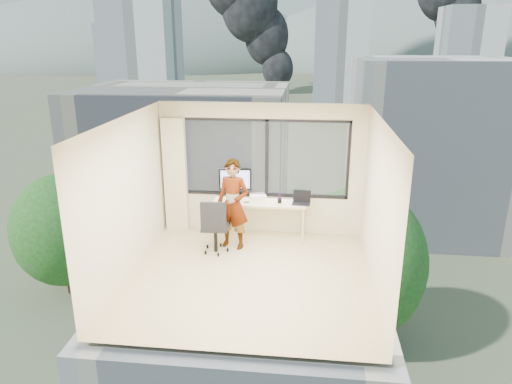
# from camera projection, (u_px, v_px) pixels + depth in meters

# --- Properties ---
(floor) EXTENTS (4.00, 4.00, 0.01)m
(floor) POSITION_uv_depth(u_px,v_px,m) (249.00, 277.00, 7.84)
(floor) COLOR beige
(floor) RESTS_ON ground
(ceiling) EXTENTS (4.00, 4.00, 0.01)m
(ceiling) POSITION_uv_depth(u_px,v_px,m) (248.00, 120.00, 7.03)
(ceiling) COLOR white
(ceiling) RESTS_ON ground
(wall_front) EXTENTS (4.00, 0.01, 2.60)m
(wall_front) POSITION_uv_depth(u_px,v_px,m) (227.00, 259.00, 5.54)
(wall_front) COLOR beige
(wall_front) RESTS_ON ground
(wall_left) EXTENTS (0.01, 4.00, 2.60)m
(wall_left) POSITION_uv_depth(u_px,v_px,m) (126.00, 198.00, 7.65)
(wall_left) COLOR beige
(wall_left) RESTS_ON ground
(wall_right) EXTENTS (0.01, 4.00, 2.60)m
(wall_right) POSITION_uv_depth(u_px,v_px,m) (379.00, 208.00, 7.22)
(wall_right) COLOR beige
(wall_right) RESTS_ON ground
(window_wall) EXTENTS (3.30, 0.16, 1.55)m
(window_wall) POSITION_uv_depth(u_px,v_px,m) (264.00, 158.00, 9.25)
(window_wall) COLOR black
(window_wall) RESTS_ON ground
(curtain) EXTENTS (0.45, 0.14, 2.30)m
(curtain) POSITION_uv_depth(u_px,v_px,m) (175.00, 175.00, 9.44)
(curtain) COLOR beige
(curtain) RESTS_ON floor
(desk) EXTENTS (1.80, 0.60, 0.75)m
(desk) POSITION_uv_depth(u_px,v_px,m) (260.00, 219.00, 9.29)
(desk) COLOR tan
(desk) RESTS_ON floor
(chair) EXTENTS (0.58, 0.58, 1.06)m
(chair) POSITION_uv_depth(u_px,v_px,m) (215.00, 225.00, 8.60)
(chair) COLOR black
(chair) RESTS_ON floor
(person) EXTENTS (0.70, 0.54, 1.69)m
(person) POSITION_uv_depth(u_px,v_px,m) (233.00, 204.00, 8.71)
(person) COLOR #2D2D33
(person) RESTS_ON floor
(monitor) EXTENTS (0.64, 0.21, 0.63)m
(monitor) POSITION_uv_depth(u_px,v_px,m) (235.00, 184.00, 9.20)
(monitor) COLOR black
(monitor) RESTS_ON desk
(game_console) EXTENTS (0.37, 0.34, 0.07)m
(game_console) POSITION_uv_depth(u_px,v_px,m) (258.00, 196.00, 9.35)
(game_console) COLOR white
(game_console) RESTS_ON desk
(laptop) EXTENTS (0.36, 0.38, 0.22)m
(laptop) POSITION_uv_depth(u_px,v_px,m) (301.00, 198.00, 8.99)
(laptop) COLOR black
(laptop) RESTS_ON desk
(cellphone) EXTENTS (0.10, 0.06, 0.01)m
(cellphone) POSITION_uv_depth(u_px,v_px,m) (247.00, 202.00, 9.10)
(cellphone) COLOR black
(cellphone) RESTS_ON desk
(pen_cup) EXTENTS (0.10, 0.10, 0.10)m
(pen_cup) POSITION_uv_depth(u_px,v_px,m) (280.00, 200.00, 9.06)
(pen_cup) COLOR black
(pen_cup) RESTS_ON desk
(handbag) EXTENTS (0.30, 0.22, 0.21)m
(handbag) POSITION_uv_depth(u_px,v_px,m) (302.00, 194.00, 9.23)
(handbag) COLOR #0B4542
(handbag) RESTS_ON desk
(exterior_ground) EXTENTS (400.00, 400.00, 0.04)m
(exterior_ground) POSITION_uv_depth(u_px,v_px,m) (307.00, 107.00, 125.48)
(exterior_ground) COLOR #515B3D
(exterior_ground) RESTS_ON ground
(near_bldg_a) EXTENTS (16.00, 12.00, 14.00)m
(near_bldg_a) POSITION_uv_depth(u_px,v_px,m) (188.00, 173.00, 39.31)
(near_bldg_a) COLOR beige
(near_bldg_a) RESTS_ON exterior_ground
(near_bldg_b) EXTENTS (14.00, 13.00, 16.00)m
(near_bldg_b) POSITION_uv_depth(u_px,v_px,m) (428.00, 147.00, 44.29)
(near_bldg_b) COLOR white
(near_bldg_b) RESTS_ON exterior_ground
(far_tower_a) EXTENTS (14.00, 14.00, 28.00)m
(far_tower_a) POSITION_uv_depth(u_px,v_px,m) (143.00, 55.00, 101.27)
(far_tower_a) COLOR silver
(far_tower_a) RESTS_ON exterior_ground
(far_tower_b) EXTENTS (13.00, 13.00, 30.00)m
(far_tower_b) POSITION_uv_depth(u_px,v_px,m) (340.00, 48.00, 119.94)
(far_tower_b) COLOR silver
(far_tower_b) RESTS_ON exterior_ground
(far_tower_c) EXTENTS (15.00, 15.00, 26.00)m
(far_tower_c) POSITION_uv_depth(u_px,v_px,m) (467.00, 54.00, 135.48)
(far_tower_c) COLOR silver
(far_tower_c) RESTS_ON exterior_ground
(far_tower_d) EXTENTS (16.00, 14.00, 22.00)m
(far_tower_d) POSITION_uv_depth(u_px,v_px,m) (127.00, 58.00, 156.81)
(far_tower_d) COLOR silver
(far_tower_d) RESTS_ON exterior_ground
(hill_a) EXTENTS (288.00, 216.00, 90.00)m
(hill_a) POSITION_uv_depth(u_px,v_px,m) (136.00, 64.00, 327.15)
(hill_a) COLOR slate
(hill_a) RESTS_ON exterior_ground
(hill_b) EXTENTS (300.00, 220.00, 96.00)m
(hill_b) POSITION_uv_depth(u_px,v_px,m) (467.00, 66.00, 303.54)
(hill_b) COLOR slate
(hill_b) RESTS_ON exterior_ground
(tree_a) EXTENTS (7.00, 7.00, 8.00)m
(tree_a) POSITION_uv_depth(u_px,v_px,m) (65.00, 242.00, 33.44)
(tree_a) COLOR #214517
(tree_a) RESTS_ON exterior_ground
(tree_b) EXTENTS (7.60, 7.60, 9.00)m
(tree_b) POSITION_uv_depth(u_px,v_px,m) (358.00, 278.00, 27.37)
(tree_b) COLOR #214517
(tree_b) RESTS_ON exterior_ground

